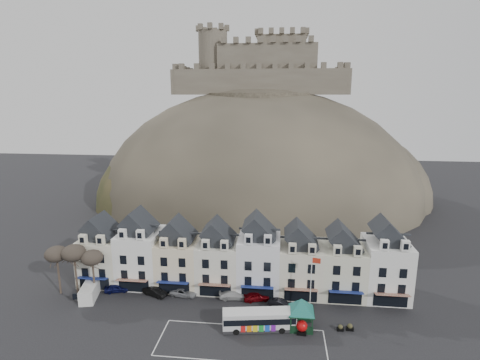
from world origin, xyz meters
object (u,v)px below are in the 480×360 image
car_maroon (256,296)px  car_charcoal (281,304)px  car_navy (117,288)px  white_van (90,292)px  car_black (155,292)px  flagpole (312,280)px  car_silver (184,292)px  bus (259,319)px  red_buoy (302,327)px  car_white (234,295)px  bus_shelter (302,305)px

car_maroon → car_charcoal: car_maroon is taller
car_navy → car_maroon: size_ratio=0.95×
white_van → car_navy: size_ratio=1.36×
car_black → car_maroon: car_maroon is taller
flagpole → car_charcoal: size_ratio=2.26×
car_silver → bus: bearing=-114.3°
red_buoy → car_maroon: 10.23m
bus → car_black: bearing=148.8°
car_navy → car_black: car_black is taller
car_charcoal → car_navy: bearing=102.0°
bus → flagpole: flagpole is taller
car_navy → car_maroon: 23.27m
car_silver → car_white: size_ratio=0.93×
bus → bus_shelter: (5.80, 0.99, 1.91)m
bus → flagpole: (7.42, 5.04, 3.63)m
car_charcoal → white_van: bearing=107.2°
red_buoy → car_white: size_ratio=0.40×
car_black → car_maroon: (16.55, 0.32, 0.01)m
car_navy → car_white: size_ratio=0.84×
red_buoy → car_maroon: (-6.73, 7.70, -0.27)m
car_navy → car_white: (19.60, 0.00, 0.01)m
bus → white_van: size_ratio=1.94×
bus_shelter → red_buoy: 2.81m
white_van → car_maroon: white_van is taller
bus → car_silver: (-12.78, 7.62, -0.97)m
red_buoy → white_van: 33.82m
flagpole → car_charcoal: bearing=172.0°
bus → bus_shelter: bearing=0.7°
red_buoy → car_charcoal: red_buoy is taller
red_buoy → car_maroon: red_buoy is taller
white_van → car_maroon: size_ratio=1.30×
bus → car_maroon: size_ratio=2.52×
white_van → car_white: bearing=-6.8°
flagpole → bus: bearing=-145.8°
car_silver → car_maroon: bearing=-84.3°
bus → car_charcoal: bus is taller
flagpole → car_white: size_ratio=1.94×
car_navy → car_charcoal: bearing=-111.3°
car_white → car_maroon: (3.67, -0.17, 0.02)m
car_black → car_navy: bearing=109.2°
bus_shelter → car_white: bearing=147.4°
bus → flagpole: 9.68m
bus → white_van: bus is taller
car_silver → flagpole: bearing=-90.7°
car_maroon → car_charcoal: 4.27m
flagpole → car_silver: 20.88m
white_van → car_silver: bearing=-3.4°
car_black → car_white: 12.90m
flagpole → car_white: 13.04m
car_maroon → car_white: bearing=71.7°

